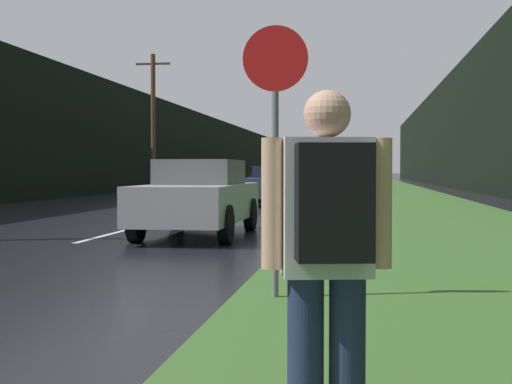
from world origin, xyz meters
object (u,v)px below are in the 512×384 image
Objects in this scene: hitchhiker_with_backpack at (328,252)px; car_passing_far at (275,185)px; car_oncoming at (263,179)px; stop_sign at (275,132)px; car_passing_near at (199,197)px.

hitchhiker_with_backpack is 23.96m from car_passing_far.
car_oncoming is (-3.78, 24.65, -0.10)m from car_passing_far.
car_passing_far is 1.08× the size of car_oncoming.
stop_sign is 1.67× the size of hitchhiker_with_backpack.
car_oncoming is at bearing 87.08° from hitchhiker_with_backpack.
car_passing_near is 37.77m from car_oncoming.
stop_sign is 7.19m from car_passing_near.
stop_sign is at bearing 109.14° from car_passing_near.
car_passing_far is at bearing -81.27° from car_oncoming.
hitchhiker_with_backpack is at bearing -80.07° from stop_sign.
car_oncoming is at bearing -81.27° from car_passing_far.
car_passing_near reaches higher than car_passing_far.
car_passing_near is 0.98× the size of car_passing_far.
car_oncoming is at bearing -84.25° from car_passing_near.
car_passing_near is at bearing 94.78° from hitchhiker_with_backpack.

